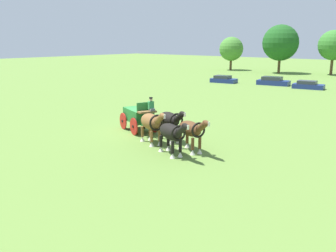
{
  "coord_description": "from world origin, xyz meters",
  "views": [
    {
      "loc": [
        18.4,
        -18.47,
        6.4
      ],
      "look_at": [
        4.0,
        -1.44,
        1.2
      ],
      "focal_mm": 39.65,
      "sensor_mm": 36.0,
      "label": 1
    }
  ],
  "objects_px": {
    "draft_horse_lead_off": "(172,133)",
    "parked_vehicle_b": "(273,81)",
    "draft_horse_rear_off": "(152,123)",
    "parked_vehicle_a": "(223,80)",
    "show_wagon": "(139,116)",
    "draft_horse_lead_near": "(191,130)",
    "draft_horse_rear_near": "(170,121)",
    "parked_vehicle_c": "(308,85)"
  },
  "relations": [
    {
      "from": "draft_horse_lead_off",
      "to": "parked_vehicle_b",
      "type": "relative_size",
      "value": 0.63
    },
    {
      "from": "draft_horse_rear_off",
      "to": "parked_vehicle_a",
      "type": "bearing_deg",
      "value": 114.7
    },
    {
      "from": "show_wagon",
      "to": "draft_horse_lead_near",
      "type": "bearing_deg",
      "value": -15.77
    },
    {
      "from": "draft_horse_rear_near",
      "to": "parked_vehicle_b",
      "type": "distance_m",
      "value": 34.05
    },
    {
      "from": "parked_vehicle_b",
      "to": "parked_vehicle_a",
      "type": "bearing_deg",
      "value": -164.49
    },
    {
      "from": "parked_vehicle_a",
      "to": "parked_vehicle_b",
      "type": "relative_size",
      "value": 0.87
    },
    {
      "from": "show_wagon",
      "to": "draft_horse_rear_off",
      "type": "xyz_separation_m",
      "value": [
        2.92,
        -1.88,
        0.26
      ]
    },
    {
      "from": "draft_horse_rear_off",
      "to": "draft_horse_rear_near",
      "type": "bearing_deg",
      "value": 67.75
    },
    {
      "from": "show_wagon",
      "to": "draft_horse_lead_off",
      "type": "bearing_deg",
      "value": -28.07
    },
    {
      "from": "draft_horse_rear_off",
      "to": "parked_vehicle_c",
      "type": "bearing_deg",
      "value": 93.95
    },
    {
      "from": "draft_horse_lead_off",
      "to": "draft_horse_rear_off",
      "type": "bearing_deg",
      "value": 158.14
    },
    {
      "from": "parked_vehicle_a",
      "to": "draft_horse_rear_near",
      "type": "bearing_deg",
      "value": -63.73
    },
    {
      "from": "draft_horse_rear_near",
      "to": "draft_horse_lead_near",
      "type": "distance_m",
      "value": 2.61
    },
    {
      "from": "draft_horse_rear_off",
      "to": "draft_horse_lead_near",
      "type": "height_order",
      "value": "draft_horse_rear_off"
    },
    {
      "from": "draft_horse_lead_near",
      "to": "parked_vehicle_c",
      "type": "height_order",
      "value": "draft_horse_lead_near"
    },
    {
      "from": "draft_horse_rear_near",
      "to": "parked_vehicle_c",
      "type": "bearing_deg",
      "value": 94.97
    },
    {
      "from": "parked_vehicle_c",
      "to": "parked_vehicle_a",
      "type": "bearing_deg",
      "value": -175.21
    },
    {
      "from": "draft_horse_lead_near",
      "to": "parked_vehicle_a",
      "type": "bearing_deg",
      "value": 119.0
    },
    {
      "from": "draft_horse_rear_near",
      "to": "parked_vehicle_c",
      "type": "distance_m",
      "value": 32.25
    },
    {
      "from": "show_wagon",
      "to": "parked_vehicle_c",
      "type": "bearing_deg",
      "value": 88.87
    },
    {
      "from": "draft_horse_rear_near",
      "to": "draft_horse_lead_near",
      "type": "relative_size",
      "value": 1.05
    },
    {
      "from": "parked_vehicle_c",
      "to": "show_wagon",
      "type": "bearing_deg",
      "value": -91.13
    },
    {
      "from": "show_wagon",
      "to": "parked_vehicle_a",
      "type": "distance_m",
      "value": 32.65
    },
    {
      "from": "parked_vehicle_b",
      "to": "draft_horse_rear_off",
      "type": "bearing_deg",
      "value": -77.3
    },
    {
      "from": "show_wagon",
      "to": "draft_horse_rear_near",
      "type": "relative_size",
      "value": 1.75
    },
    {
      "from": "parked_vehicle_c",
      "to": "draft_horse_lead_off",
      "type": "bearing_deg",
      "value": -82.14
    },
    {
      "from": "draft_horse_lead_near",
      "to": "parked_vehicle_b",
      "type": "bearing_deg",
      "value": 107.36
    },
    {
      "from": "parked_vehicle_a",
      "to": "draft_horse_rear_off",
      "type": "bearing_deg",
      "value": -65.3
    },
    {
      "from": "draft_horse_rear_off",
      "to": "parked_vehicle_b",
      "type": "bearing_deg",
      "value": 102.7
    },
    {
      "from": "draft_horse_rear_near",
      "to": "draft_horse_lead_off",
      "type": "bearing_deg",
      "value": -48.34
    },
    {
      "from": "draft_horse_rear_off",
      "to": "draft_horse_lead_near",
      "type": "bearing_deg",
      "value": 4.52
    },
    {
      "from": "draft_horse_lead_off",
      "to": "parked_vehicle_c",
      "type": "height_order",
      "value": "draft_horse_lead_off"
    },
    {
      "from": "draft_horse_lead_near",
      "to": "parked_vehicle_c",
      "type": "bearing_deg",
      "value": 98.96
    },
    {
      "from": "draft_horse_rear_near",
      "to": "parked_vehicle_a",
      "type": "distance_m",
      "value": 34.65
    },
    {
      "from": "show_wagon",
      "to": "draft_horse_lead_off",
      "type": "distance_m",
      "value": 6.07
    },
    {
      "from": "draft_horse_lead_near",
      "to": "parked_vehicle_b",
      "type": "height_order",
      "value": "draft_horse_lead_near"
    },
    {
      "from": "draft_horse_lead_off",
      "to": "parked_vehicle_a",
      "type": "xyz_separation_m",
      "value": [
        -17.27,
        33.24,
        -0.81
      ]
    },
    {
      "from": "draft_horse_lead_off",
      "to": "show_wagon",
      "type": "bearing_deg",
      "value": 151.93
    },
    {
      "from": "draft_horse_lead_near",
      "to": "parked_vehicle_b",
      "type": "xyz_separation_m",
      "value": [
        -10.63,
        34.01,
        -0.78
      ]
    },
    {
      "from": "show_wagon",
      "to": "draft_horse_rear_off",
      "type": "height_order",
      "value": "show_wagon"
    },
    {
      "from": "parked_vehicle_a",
      "to": "parked_vehicle_b",
      "type": "height_order",
      "value": "parked_vehicle_b"
    },
    {
      "from": "draft_horse_lead_off",
      "to": "parked_vehicle_b",
      "type": "xyz_separation_m",
      "value": [
        -10.15,
        35.22,
        -0.76
      ]
    }
  ]
}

